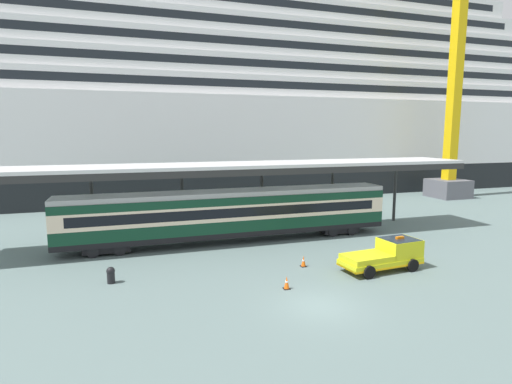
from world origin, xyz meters
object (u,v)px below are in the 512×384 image
at_px(dockside_crane, 460,50).
at_px(train_carriage, 231,213).
at_px(traffic_cone_mid, 303,261).
at_px(cruise_ship, 203,102).
at_px(quay_bollard, 111,274).
at_px(traffic_cone_near, 287,283).
at_px(service_truck, 387,254).

bearing_deg(dockside_crane, train_carriage, -159.03).
bearing_deg(traffic_cone_mid, cruise_ship, 88.78).
bearing_deg(train_carriage, quay_bollard, -143.46).
distance_m(train_carriage, traffic_cone_near, 10.73).
distance_m(train_carriage, service_truck, 12.23).
bearing_deg(service_truck, traffic_cone_mid, 156.74).
relative_size(traffic_cone_near, traffic_cone_mid, 1.02).
bearing_deg(traffic_cone_mid, quay_bollard, 176.34).
bearing_deg(traffic_cone_mid, service_truck, -23.26).
distance_m(traffic_cone_mid, quay_bollard, 11.78).
relative_size(train_carriage, service_truck, 4.82).
distance_m(traffic_cone_near, quay_bollard, 10.07).
height_order(traffic_cone_mid, quay_bollard, quay_bollard).
xyz_separation_m(dockside_crane, quay_bollard, (-42.62, -19.51, -18.61)).
bearing_deg(cruise_ship, train_carriage, -96.94).
xyz_separation_m(train_carriage, traffic_cone_near, (0.38, -10.54, -1.95)).
distance_m(dockside_crane, quay_bollard, 50.44).
height_order(traffic_cone_near, traffic_cone_mid, traffic_cone_near).
distance_m(train_carriage, quay_bollard, 11.20).
distance_m(cruise_ship, quay_bollard, 40.76).
distance_m(cruise_ship, dockside_crane, 35.15).
relative_size(traffic_cone_mid, dockside_crane, 0.01).
bearing_deg(cruise_ship, traffic_cone_near, -94.62).
bearing_deg(service_truck, dockside_crane, 40.64).
xyz_separation_m(train_carriage, quay_bollard, (-8.89, -6.58, -1.80)).
height_order(train_carriage, quay_bollard, train_carriage).
height_order(cruise_ship, traffic_cone_near, cruise_ship).
height_order(traffic_cone_near, quay_bollard, quay_bollard).
bearing_deg(traffic_cone_near, quay_bollard, 156.84).
bearing_deg(quay_bollard, train_carriage, 36.54).
bearing_deg(dockside_crane, quay_bollard, -155.40).
xyz_separation_m(traffic_cone_near, quay_bollard, (-9.26, 3.96, 0.15)).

